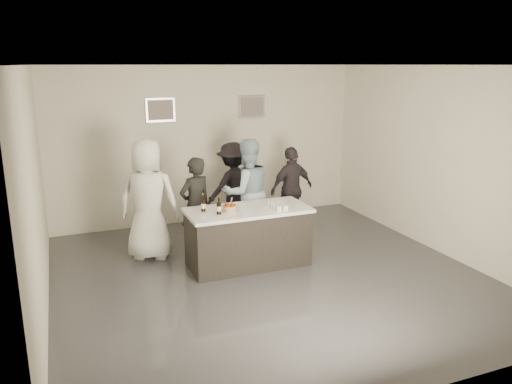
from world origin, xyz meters
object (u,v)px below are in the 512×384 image
Objects in this scene: person_guest_left at (148,200)px; person_guest_right at (292,189)px; cake at (230,209)px; bar_counter at (248,237)px; person_guest_back at (233,187)px; person_main_blue at (247,192)px; beer_bottle_b at (219,206)px; person_main_black at (195,206)px; beer_bottle_a at (203,203)px.

person_guest_left is 2.74m from person_guest_right.
cake is 1.37m from person_guest_left.
person_guest_back reaches higher than bar_counter.
person_main_blue is at bearing 56.11° from cake.
beer_bottle_b is at bearing -167.11° from bar_counter.
person_main_black is at bearing 96.69° from beer_bottle_b.
person_guest_left is (-1.66, -0.04, 0.05)m from person_main_blue.
person_main_blue is 0.82m from person_guest_back.
person_guest_left reaches higher than beer_bottle_a.
person_guest_left reaches higher than person_main_black.
bar_counter is 0.89m from beer_bottle_a.
person_guest_left is at bearing -24.94° from person_main_black.
person_guest_right is (1.96, 0.49, -0.01)m from person_main_black.
beer_bottle_a is at bearing 18.43° from person_guest_right.
person_guest_right is 1.08m from person_guest_back.
beer_bottle_b reaches higher than cake.
person_guest_left is at bearing -2.70° from person_guest_right.
bar_counter is at bearing 64.05° from person_guest_back.
person_guest_back is at bearing 69.24° from cake.
person_guest_left reaches higher than bar_counter.
person_main_black reaches higher than beer_bottle_b.
bar_counter is 1.67m from person_guest_left.
person_main_blue reaches higher than person_main_black.
beer_bottle_b is 0.96m from person_main_black.
person_main_blue reaches higher than person_guest_back.
bar_counter is 7.15× the size of beer_bottle_b.
person_main_black is at bearing 126.62° from bar_counter.
beer_bottle_a is 1.27m from person_main_blue.
beer_bottle_b is (-0.19, -0.07, 0.09)m from cake.
person_guest_left reaches higher than cake.
person_guest_back reaches higher than cake.
cake is at bearing 87.85° from person_main_black.
bar_counter is 1.07m from person_main_black.
cake is 1.12m from person_main_blue.
beer_bottle_a is 1.01m from person_guest_left.
beer_bottle_b is at bearing 75.15° from person_main_black.
person_main_black reaches higher than beer_bottle_a.
bar_counter is 9.41× the size of cake.
person_guest_back is at bearing -158.54° from person_main_black.
person_main_blue reaches higher than person_guest_right.
person_guest_left is at bearing 132.22° from beer_bottle_a.
person_main_black is (-0.30, 0.85, -0.14)m from cake.
beer_bottle_b is at bearing 50.82° from person_guest_back.
person_guest_right is at bearing 38.84° from cake.
cake is 0.22m from beer_bottle_b.
person_guest_left is at bearing 0.04° from person_main_blue.
cake is 0.12× the size of person_guest_back.
bar_counter is at bearing 31.65° from person_guest_right.
person_guest_back is (0.66, 1.74, -0.12)m from cake.
cake is at bearing 21.20° from beer_bottle_b.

